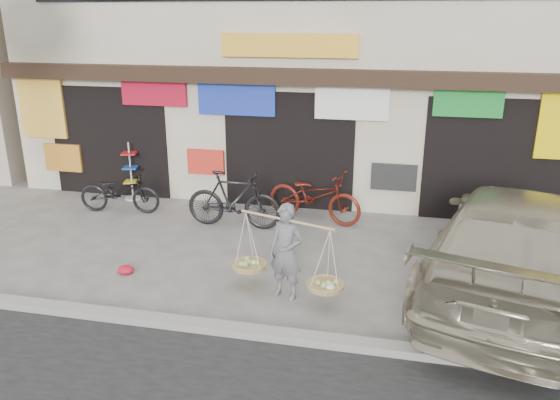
% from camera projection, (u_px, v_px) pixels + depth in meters
% --- Properties ---
extents(ground, '(70.00, 70.00, 0.00)m').
position_uv_depth(ground, '(250.00, 270.00, 9.73)').
color(ground, gray).
rests_on(ground, ground).
extents(kerb, '(70.00, 0.25, 0.12)m').
position_uv_depth(kerb, '(213.00, 327.00, 7.86)').
color(kerb, gray).
rests_on(kerb, ground).
extents(shophouse_block, '(14.00, 6.32, 7.00)m').
position_uv_depth(shophouse_block, '(311.00, 49.00, 14.55)').
color(shophouse_block, beige).
rests_on(shophouse_block, ground).
extents(street_vendor, '(1.89, 1.00, 1.58)m').
position_uv_depth(street_vendor, '(286.00, 256.00, 8.61)').
color(street_vendor, slate).
rests_on(street_vendor, ground).
extents(bike_0, '(1.92, 0.83, 0.98)m').
position_uv_depth(bike_0, '(120.00, 192.00, 12.45)').
color(bike_0, black).
rests_on(bike_0, ground).
extents(bike_1, '(2.06, 0.61, 1.23)m').
position_uv_depth(bike_1, '(234.00, 200.00, 11.53)').
color(bike_1, black).
rests_on(bike_1, ground).
extents(bike_2, '(2.30, 1.32, 1.14)m').
position_uv_depth(bike_2, '(314.00, 196.00, 11.92)').
color(bike_2, '#611B10').
rests_on(bike_2, ground).
extents(suv, '(4.00, 6.43, 1.74)m').
position_uv_depth(suv, '(517.00, 242.00, 8.74)').
color(suv, '#AEA68C').
rests_on(suv, ground).
extents(display_rack, '(0.41, 0.41, 1.42)m').
position_uv_depth(display_rack, '(131.00, 177.00, 13.33)').
color(display_rack, silver).
rests_on(display_rack, ground).
extents(red_bag, '(0.31, 0.25, 0.14)m').
position_uv_depth(red_bag, '(126.00, 270.00, 9.60)').
color(red_bag, red).
rests_on(red_bag, ground).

